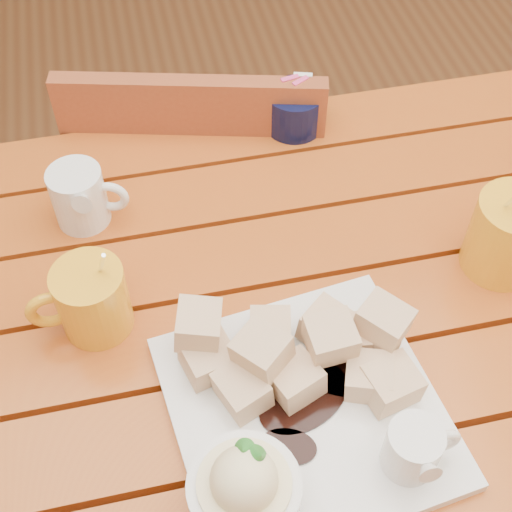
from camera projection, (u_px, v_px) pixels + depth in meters
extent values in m
cube|color=#993513|center=(299.00, 414.00, 0.79)|extent=(1.20, 0.11, 0.03)
cube|color=#993513|center=(276.00, 330.00, 0.86)|extent=(1.20, 0.11, 0.03)
cube|color=#993513|center=(255.00, 258.00, 0.93)|extent=(1.20, 0.11, 0.03)
cube|color=#993513|center=(238.00, 196.00, 1.00)|extent=(1.20, 0.11, 0.03)
cube|color=#993513|center=(223.00, 143.00, 1.07)|extent=(1.20, 0.11, 0.03)
cube|color=#993513|center=(222.00, 162.00, 1.13)|extent=(1.12, 0.04, 0.08)
cylinder|color=#993513|center=(495.00, 239.00, 1.45)|extent=(0.06, 0.06, 0.72)
cube|color=white|center=(306.00, 411.00, 0.77)|extent=(0.31, 0.31, 0.02)
cube|color=#BD7739|center=(262.00, 350.00, 0.75)|extent=(0.07, 0.07, 0.04)
cube|color=#BD7739|center=(208.00, 359.00, 0.78)|extent=(0.06, 0.06, 0.04)
cube|color=#BD7739|center=(270.00, 331.00, 0.80)|extent=(0.06, 0.06, 0.04)
cube|color=#BD7739|center=(295.00, 380.00, 0.76)|extent=(0.07, 0.07, 0.04)
cube|color=#BD7739|center=(331.00, 338.00, 0.76)|extent=(0.05, 0.05, 0.04)
cube|color=#BD7739|center=(327.00, 327.00, 0.81)|extent=(0.07, 0.07, 0.04)
cube|color=#BD7739|center=(391.00, 384.00, 0.76)|extent=(0.06, 0.06, 0.04)
cube|color=#BD7739|center=(369.00, 336.00, 0.80)|extent=(0.05, 0.05, 0.04)
cube|color=#BD7739|center=(369.00, 377.00, 0.77)|extent=(0.06, 0.06, 0.04)
cube|color=#BD7739|center=(242.00, 390.00, 0.76)|extent=(0.07, 0.07, 0.04)
cube|color=#BD7739|center=(383.00, 321.00, 0.77)|extent=(0.07, 0.07, 0.04)
cube|color=#BD7739|center=(198.00, 325.00, 0.77)|extent=(0.06, 0.06, 0.04)
cylinder|color=white|center=(244.00, 493.00, 0.68)|extent=(0.11, 0.11, 0.04)
cylinder|color=#FFF2BB|center=(244.00, 488.00, 0.68)|extent=(0.09, 0.09, 0.03)
sphere|color=#FFF2BB|center=(244.00, 480.00, 0.66)|extent=(0.06, 0.06, 0.06)
cone|color=#297C28|center=(258.00, 457.00, 0.64)|extent=(0.04, 0.04, 0.03)
cone|color=#297C28|center=(244.00, 450.00, 0.65)|extent=(0.03, 0.03, 0.03)
cylinder|color=white|center=(412.00, 449.00, 0.70)|extent=(0.06, 0.06, 0.06)
cylinder|color=black|center=(417.00, 437.00, 0.68)|extent=(0.04, 0.04, 0.01)
cone|color=white|center=(426.00, 466.00, 0.67)|extent=(0.02, 0.02, 0.03)
torus|color=white|center=(443.00, 441.00, 0.71)|extent=(0.04, 0.01, 0.04)
cylinder|color=#F4A41E|center=(93.00, 300.00, 0.82)|extent=(0.08, 0.08, 0.09)
cylinder|color=black|center=(87.00, 279.00, 0.79)|extent=(0.07, 0.07, 0.01)
torus|color=#F4A41E|center=(51.00, 310.00, 0.81)|extent=(0.06, 0.02, 0.06)
cylinder|color=silver|center=(100.00, 274.00, 0.80)|extent=(0.03, 0.05, 0.12)
cylinder|color=#F4A41E|center=(508.00, 235.00, 0.87)|extent=(0.10, 0.10, 0.11)
cylinder|color=silver|center=(500.00, 210.00, 0.84)|extent=(0.02, 0.07, 0.14)
cylinder|color=white|center=(79.00, 197.00, 0.93)|extent=(0.07, 0.07, 0.08)
cylinder|color=white|center=(73.00, 176.00, 0.90)|extent=(0.06, 0.06, 0.01)
cone|color=white|center=(76.00, 201.00, 0.88)|extent=(0.03, 0.03, 0.03)
torus|color=white|center=(111.00, 191.00, 0.93)|extent=(0.05, 0.02, 0.05)
cylinder|color=black|center=(295.00, 110.00, 1.05)|extent=(0.09, 0.09, 0.06)
cube|color=#EA3F82|center=(289.00, 88.00, 1.02)|extent=(0.03, 0.02, 0.04)
cube|color=white|center=(302.00, 84.00, 1.02)|extent=(0.03, 0.02, 0.04)
cube|color=#EA3F82|center=(299.00, 90.00, 1.01)|extent=(0.03, 0.02, 0.04)
cube|color=brown|center=(212.00, 198.00, 1.45)|extent=(0.48, 0.48, 0.03)
cylinder|color=brown|center=(291.00, 209.00, 1.72)|extent=(0.03, 0.03, 0.40)
cylinder|color=brown|center=(151.00, 206.00, 1.72)|extent=(0.03, 0.03, 0.40)
cylinder|color=brown|center=(291.00, 328.00, 1.50)|extent=(0.03, 0.03, 0.40)
cylinder|color=brown|center=(131.00, 323.00, 1.51)|extent=(0.03, 0.03, 0.40)
cube|color=brown|center=(197.00, 184.00, 1.16)|extent=(0.39, 0.13, 0.42)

